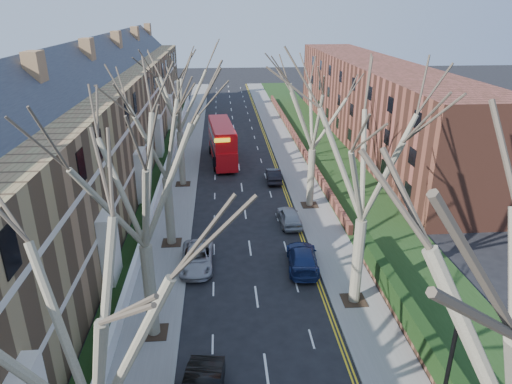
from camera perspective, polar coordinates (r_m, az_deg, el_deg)
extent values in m
cube|color=slate|center=(55.60, -8.62, 5.01)|extent=(3.00, 102.00, 0.12)
cube|color=slate|center=(55.99, 3.76, 5.34)|extent=(3.00, 102.00, 0.12)
cube|color=#8D6A47|center=(47.92, -18.98, 7.42)|extent=(9.00, 78.00, 10.00)
cube|color=#2F3139|center=(46.88, -19.91, 14.50)|extent=(4.67, 78.00, 4.67)
cube|color=silver|center=(47.39, -13.52, 5.97)|extent=(0.12, 78.00, 0.35)
cube|color=silver|center=(46.57, -13.90, 10.10)|extent=(0.12, 78.00, 0.35)
cube|color=brown|center=(61.25, 14.26, 10.95)|extent=(8.00, 54.00, 10.00)
cube|color=brown|center=(59.90, 4.86, 6.94)|extent=(0.35, 54.00, 0.90)
cube|color=brown|center=(24.46, 21.03, -19.94)|extent=(0.40, 24.00, 0.60)
cube|color=black|center=(23.89, 21.34, -18.32)|extent=(0.70, 24.00, 1.20)
cube|color=white|center=(48.01, -11.21, 2.76)|extent=(0.30, 78.00, 1.00)
cube|color=#1A3212|center=(56.77, 8.29, 5.49)|extent=(6.00, 102.00, 0.06)
cube|color=black|center=(14.95, 24.28, -13.00)|extent=(0.18, 0.50, 0.22)
cylinder|color=#6D644E|center=(24.46, -13.09, -11.98)|extent=(0.64, 0.64, 5.25)
cube|color=#2D2116|center=(25.99, -12.58, -16.76)|extent=(1.40, 1.40, 0.05)
cylinder|color=#6D644E|center=(33.18, -10.78, -2.41)|extent=(0.64, 0.64, 5.07)
cube|color=#2D2116|center=(34.29, -10.48, -6.24)|extent=(1.40, 1.40, 0.05)
cylinder|color=#6D644E|center=(44.31, -9.30, 4.15)|extent=(0.60, 0.60, 5.25)
cube|color=#2D2116|center=(45.17, -9.10, 1.00)|extent=(1.40, 1.40, 0.05)
cylinder|color=#6D644E|center=(26.91, 12.56, -8.52)|extent=(0.64, 0.64, 5.25)
cube|color=#2D2116|center=(28.31, 12.12, -13.08)|extent=(1.40, 1.40, 0.05)
cylinder|color=#6D644E|center=(39.23, 6.87, 1.76)|extent=(0.60, 0.60, 5.07)
cube|color=#2D2116|center=(40.18, 6.71, -1.61)|extent=(1.40, 1.40, 0.05)
cube|color=red|center=(51.39, -4.22, 5.28)|extent=(3.16, 10.17, 2.00)
cube|color=red|center=(50.87, -4.28, 7.34)|extent=(3.12, 9.67, 1.82)
cube|color=black|center=(51.27, -4.24, 5.72)|extent=(3.11, 9.37, 0.82)
cube|color=black|center=(50.85, -4.29, 7.44)|extent=(3.09, 9.17, 0.82)
imported|color=#9D9CA1|center=(31.04, -7.40, -8.19)|extent=(2.23, 4.69, 1.29)
imported|color=navy|center=(30.88, 5.82, -8.17)|extent=(2.38, 4.98, 1.40)
imported|color=#95989D|center=(36.61, 4.17, -3.05)|extent=(1.81, 4.05, 1.35)
imported|color=black|center=(45.48, 2.22, 2.11)|extent=(1.48, 3.95, 1.29)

